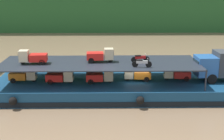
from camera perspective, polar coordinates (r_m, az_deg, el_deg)
The scene contains 12 objects.
ground_plane at distance 33.00m, azimuth 4.45°, elevation -4.50°, with size 400.00×400.00×0.00m, color #7F664C.
cargo_barge at distance 32.73m, azimuth 4.48°, elevation -3.28°, with size 29.27×7.83×1.50m.
cargo_rack at distance 31.86m, azimuth -2.24°, elevation 1.26°, with size 20.07×6.43×2.00m.
mini_truck_lower_stern at distance 33.29m, azimuth -15.77°, elevation -0.91°, with size 2.75×1.21×1.38m.
mini_truck_lower_aft at distance 32.00m, azimuth -9.35°, elevation -1.18°, with size 2.77×1.25×1.38m.
mini_truck_lower_mid at distance 31.68m, azimuth -2.17°, elevation -1.15°, with size 2.78×1.27×1.38m.
mini_truck_lower_fore at distance 32.54m, azimuth 4.55°, elevation -0.74°, with size 2.77×1.26×1.38m.
mini_truck_lower_bow at distance 33.34m, azimuth 11.64°, elevation -0.61°, with size 2.79×1.29×1.38m.
mini_truck_upper_stern at distance 32.12m, azimuth -14.24°, elevation 2.30°, with size 2.80×1.30×1.38m.
mini_truck_upper_mid at distance 31.93m, azimuth -2.08°, elevation 2.69°, with size 2.78×1.27×1.38m.
motorcycle_upper_port at distance 30.04m, azimuth 5.43°, elevation 1.30°, with size 1.90×0.55×0.87m.
motorcycle_upper_centre at distance 31.90m, azimuth 5.13°, elevation 2.15°, with size 1.90×0.55×0.87m.
Camera 1 is at (-3.04, -30.87, 11.28)m, focal length 50.25 mm.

